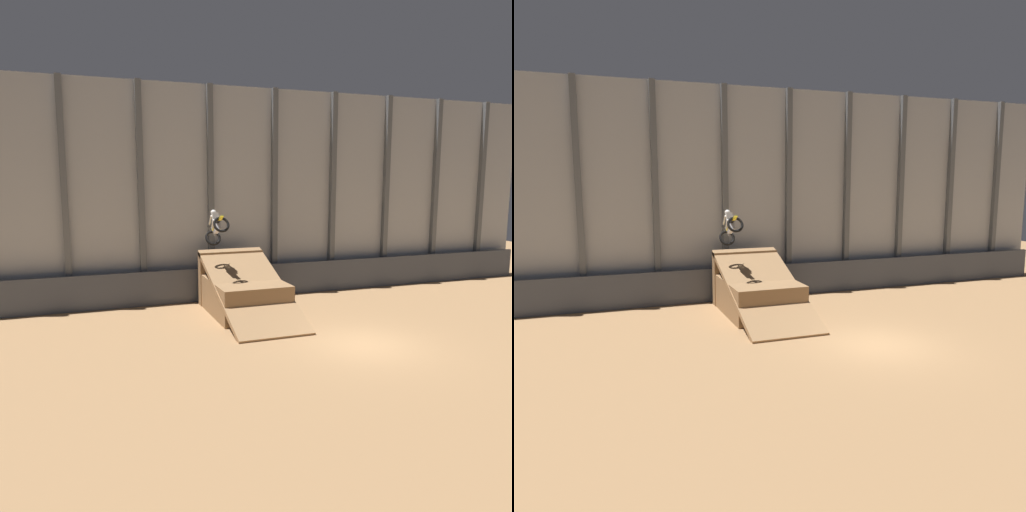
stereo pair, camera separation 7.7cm
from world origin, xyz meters
The scene contains 5 objects.
ground_plane centered at (0.00, 0.00, 0.00)m, with size 60.00×60.00×0.00m, color #9E754C.
arena_back_wall centered at (0.00, 9.14, 5.25)m, with size 32.00×0.40×10.50m.
lower_barrier centered at (0.00, 8.50, 0.83)m, with size 31.36×0.20×1.65m.
dirt_ramp centered at (-2.75, 5.92, 0.91)m, with size 3.13×6.37×2.74m.
rider_bike_solo centered at (-3.90, 6.12, 3.91)m, with size 0.80×1.70×1.68m.
Camera 2 is at (-9.65, -15.07, 5.97)m, focal length 35.00 mm.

